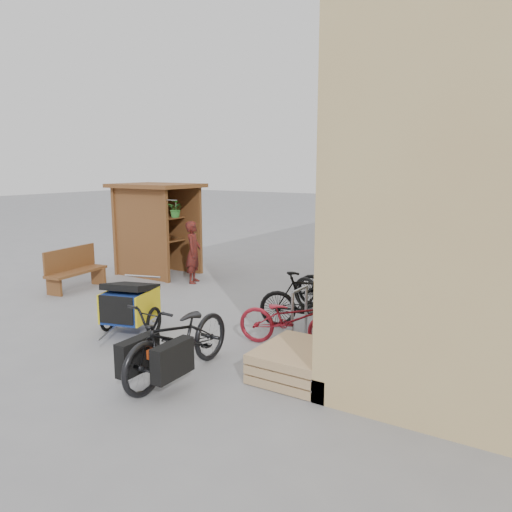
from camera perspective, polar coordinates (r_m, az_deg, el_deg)
The scene contains 17 objects.
ground at distance 9.76m, azimuth -7.24°, elevation -6.85°, with size 80.00×80.00×0.00m, color gray.
kiosk at distance 13.42m, azimuth -11.56°, elevation 4.49°, with size 2.49×1.65×2.40m.
bike_rack at distance 10.52m, azimuth 10.99°, elevation -2.78°, with size 0.05×5.35×0.86m.
pallet_stack at distance 7.01m, azimuth 4.80°, elevation -11.98°, with size 1.00×1.20×0.40m.
bench at distance 12.36m, azimuth -20.06°, elevation -1.35°, with size 0.67×1.60×0.98m.
shopping_carts at distance 13.96m, azimuth 19.47°, elevation 0.22°, with size 0.54×2.13×0.96m.
child_trailer at distance 8.91m, azimuth -14.22°, elevation -5.25°, with size 1.05×1.64×0.94m.
cargo_bike at distance 6.92m, azimuth -8.83°, elevation -9.36°, with size 0.78×2.13×1.11m.
person_kiosk at distance 12.35m, azimuth -7.17°, elevation 0.44°, with size 0.56×0.37×1.53m, color maroon.
bike_0 at distance 8.02m, azimuth 4.02°, elevation -7.18°, with size 0.61×1.75×0.92m, color maroon.
bike_1 at distance 8.88m, azimuth 5.85°, elevation -5.10°, with size 0.48×1.71×1.03m, color black.
bike_2 at distance 9.76m, azimuth 8.60°, elevation -3.82°, with size 0.67×1.91×1.00m, color black.
bike_3 at distance 10.16m, azimuth 9.14°, elevation -3.24°, with size 0.48×1.69×1.02m, color black.
bike_4 at distance 10.96m, azimuth 12.02°, elevation -2.76°, with size 0.57×1.63×0.86m, color #1C6A71.
bike_5 at distance 11.21m, azimuth 13.34°, elevation -2.11°, with size 0.48×1.68×1.01m, color #1C6A71.
bike_6 at distance 12.08m, azimuth 13.57°, elevation -1.32°, with size 0.65×1.87×0.98m, color #BBBCB7.
bike_7 at distance 12.33m, azimuth 14.22°, elevation -0.98°, with size 0.49×1.72×1.03m, color #9B9A9F.
Camera 1 is at (5.95, -7.18, 2.87)m, focal length 35.00 mm.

